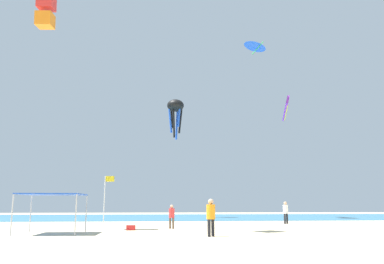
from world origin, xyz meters
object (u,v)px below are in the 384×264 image
at_px(canopy_tent, 53,196).
at_px(person_leftmost, 286,211).
at_px(kite_box_red, 46,11).
at_px(person_near_tent, 172,215).
at_px(person_central, 211,214).
at_px(kite_octopus_black, 175,108).
at_px(cooler_box, 131,227).
at_px(kite_parafoil_purple, 286,109).
at_px(kite_delta_blue, 255,45).
at_px(banner_flag, 106,197).

xyz_separation_m(canopy_tent, person_leftmost, (16.56, 9.66, -1.01)).
bearing_deg(kite_box_red, person_near_tent, 1.70).
bearing_deg(person_central, person_leftmost, -169.81).
xyz_separation_m(canopy_tent, kite_octopus_black, (8.00, 25.64, 11.68)).
xyz_separation_m(cooler_box, kite_octopus_black, (3.78, 23.02, 13.59)).
distance_m(person_central, kite_box_red, 19.29).
xyz_separation_m(canopy_tent, kite_parafoil_purple, (22.06, 24.42, 11.52)).
bearing_deg(kite_parafoil_purple, kite_box_red, 139.93).
bearing_deg(person_near_tent, kite_delta_blue, -76.54).
xyz_separation_m(person_central, kite_delta_blue, (9.29, 25.23, 20.22)).
relative_size(person_leftmost, person_central, 0.97).
bearing_deg(person_leftmost, person_central, -160.28).
bearing_deg(kite_box_red, banner_flag, -14.94).
xyz_separation_m(person_leftmost, kite_box_red, (-19.00, -5.39, 14.28)).
bearing_deg(kite_octopus_black, kite_parafoil_purple, -135.45).
bearing_deg(kite_delta_blue, person_leftmost, 175.76).
xyz_separation_m(canopy_tent, kite_delta_blue, (17.85, 22.57, 19.23)).
relative_size(person_central, banner_flag, 0.56).
bearing_deg(cooler_box, person_near_tent, 25.73).
bearing_deg(kite_parafoil_purple, person_central, 163.99).
height_order(person_near_tent, person_leftmost, person_leftmost).
distance_m(canopy_tent, kite_octopus_black, 29.29).
relative_size(person_near_tent, kite_delta_blue, 0.54).
xyz_separation_m(canopy_tent, cooler_box, (4.21, 2.62, -1.91)).
bearing_deg(cooler_box, banner_flag, -176.79).
bearing_deg(person_leftmost, canopy_tent, 172.98).
height_order(kite_delta_blue, kite_octopus_black, kite_delta_blue).
xyz_separation_m(person_central, banner_flag, (-5.97, 5.19, 0.95)).
distance_m(person_central, cooler_box, 6.90).
distance_m(kite_delta_blue, kite_parafoil_purple, 8.98).
height_order(cooler_box, kite_delta_blue, kite_delta_blue).
bearing_deg(kite_box_red, person_leftmost, 20.00).
bearing_deg(canopy_tent, kite_box_red, 119.73).
relative_size(person_central, kite_octopus_black, 0.37).
height_order(person_leftmost, kite_parafoil_purple, kite_parafoil_purple).
relative_size(banner_flag, kite_parafoil_purple, 0.81).
height_order(cooler_box, kite_parafoil_purple, kite_parafoil_purple).
distance_m(canopy_tent, kite_delta_blue, 34.61).
bearing_deg(person_near_tent, cooler_box, 69.73).
height_order(person_leftmost, person_central, person_central).
bearing_deg(person_central, canopy_tent, -64.10).
xyz_separation_m(person_leftmost, banner_flag, (-13.97, -7.13, 0.97)).
bearing_deg(kite_box_red, person_central, -28.08).
relative_size(banner_flag, kite_box_red, 1.37).
bearing_deg(kite_delta_blue, person_near_tent, 150.91).
xyz_separation_m(person_central, kite_octopus_black, (-0.56, 28.31, 12.66)).
bearing_deg(banner_flag, person_leftmost, 27.05).
bearing_deg(person_leftmost, cooler_box, 172.41).
relative_size(cooler_box, kite_delta_blue, 0.20).
bearing_deg(kite_delta_blue, banner_flag, 144.17).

